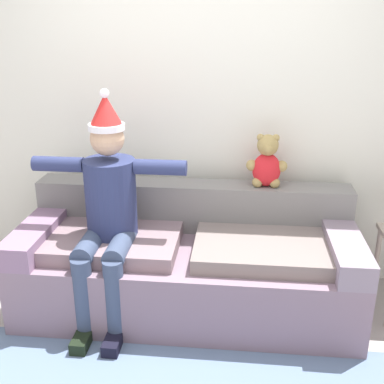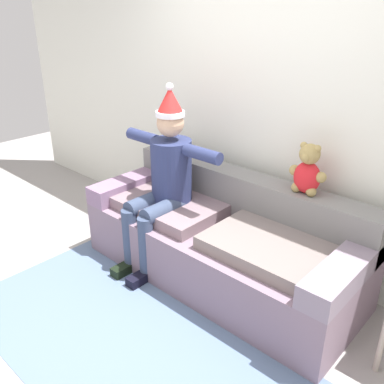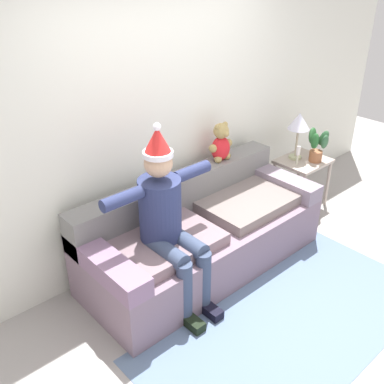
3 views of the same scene
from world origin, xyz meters
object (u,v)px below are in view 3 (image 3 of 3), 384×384
couch (201,234)px  potted_plant (318,145)px  person_seated (168,218)px  table_lamp (299,123)px  side_table (303,167)px  candle_tall (298,153)px  teddy_bear (221,144)px

couch → potted_plant: bearing=-1.8°
person_seated → potted_plant: bearing=2.8°
table_lamp → couch: bearing=-174.7°
side_table → candle_tall: candle_tall is taller
person_seated → side_table: 2.14m
potted_plant → side_table: bearing=126.3°
teddy_bear → couch: bearing=-150.8°
person_seated → potted_plant: person_seated is taller
side_table → potted_plant: size_ratio=1.51×
teddy_bear → potted_plant: bearing=-16.8°
couch → potted_plant: 1.73m
teddy_bear → side_table: teddy_bear is taller
couch → person_seated: 0.70m
person_seated → candle_tall: person_seated is taller
person_seated → candle_tall: size_ratio=7.15×
person_seated → teddy_bear: 1.15m
couch → teddy_bear: bearing=29.2°
side_table → person_seated: bearing=-174.2°
person_seated → table_lamp: person_seated is taller
couch → candle_tall: (1.45, 0.03, 0.38)m
side_table → candle_tall: bearing=-172.6°
teddy_bear → potted_plant: 1.22m
side_table → potted_plant: (0.08, -0.10, 0.28)m
teddy_bear → potted_plant: size_ratio=1.00×
couch → person_seated: bearing=-162.6°
potted_plant → person_seated: bearing=-177.2°
side_table → candle_tall: size_ratio=2.66×
person_seated → teddy_bear: size_ratio=4.04×
teddy_bear → candle_tall: teddy_bear is taller
teddy_bear → candle_tall: size_ratio=1.77×
person_seated → side_table: size_ratio=2.69×
couch → side_table: size_ratio=4.00×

